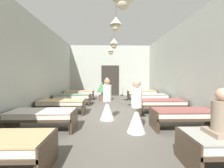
% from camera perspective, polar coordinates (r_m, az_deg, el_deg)
% --- Properties ---
extents(ground_plane, '(6.88, 12.28, 0.10)m').
position_cam_1_polar(ground_plane, '(6.49, 0.09, -11.40)').
color(ground_plane, '#59544C').
extents(room_shell, '(6.68, 11.88, 3.98)m').
position_cam_1_polar(room_shell, '(7.64, -0.19, 6.29)').
color(room_shell, '#B2B7AD').
rests_on(room_shell, ground).
extents(bed_left_row_1, '(1.90, 0.84, 0.57)m').
position_cam_1_polar(bed_left_row_1, '(4.91, -24.86, -10.56)').
color(bed_left_row_1, '#473828').
rests_on(bed_left_row_1, ground).
extents(bed_right_row_1, '(1.90, 0.84, 0.57)m').
position_cam_1_polar(bed_right_row_1, '(5.06, 25.58, -10.17)').
color(bed_right_row_1, '#473828').
rests_on(bed_right_row_1, ground).
extents(bed_left_row_2, '(1.90, 0.84, 0.57)m').
position_cam_1_polar(bed_left_row_2, '(6.66, -18.34, -6.88)').
color(bed_left_row_2, '#473828').
rests_on(bed_left_row_2, ground).
extents(bed_right_row_2, '(1.90, 0.84, 0.57)m').
position_cam_1_polar(bed_right_row_2, '(6.77, 18.20, -6.71)').
color(bed_right_row_2, '#473828').
rests_on(bed_right_row_2, ground).
extents(bed_left_row_3, '(1.90, 0.84, 0.57)m').
position_cam_1_polar(bed_left_row_3, '(8.48, -14.62, -4.70)').
color(bed_left_row_3, '#473828').
rests_on(bed_left_row_3, ground).
extents(bed_right_row_3, '(1.90, 0.84, 0.57)m').
position_cam_1_polar(bed_right_row_3, '(8.57, 13.90, -4.62)').
color(bed_right_row_3, '#473828').
rests_on(bed_right_row_3, ground).
extents(bed_left_row_4, '(1.90, 0.84, 0.57)m').
position_cam_1_polar(bed_left_row_4, '(10.32, -12.23, -3.29)').
color(bed_left_row_4, '#473828').
rests_on(bed_left_row_4, ground).
extents(bed_right_row_4, '(1.90, 0.84, 0.57)m').
position_cam_1_polar(bed_right_row_4, '(10.40, 11.11, -3.24)').
color(bed_right_row_4, '#473828').
rests_on(bed_right_row_4, ground).
extents(nurse_near_aisle, '(0.52, 0.52, 1.49)m').
position_cam_1_polar(nurse_near_aisle, '(9.41, -1.94, -3.29)').
color(nurse_near_aisle, white).
rests_on(nurse_near_aisle, ground).
extents(nurse_mid_aisle, '(0.52, 0.52, 1.49)m').
position_cam_1_polar(nurse_mid_aisle, '(4.34, 9.15, -10.89)').
color(nurse_mid_aisle, white).
rests_on(nurse_mid_aisle, ground).
extents(nurse_far_aisle, '(0.52, 0.52, 1.49)m').
position_cam_1_polar(nurse_far_aisle, '(5.48, -1.82, -7.91)').
color(nurse_far_aisle, white).
rests_on(nurse_far_aisle, ground).
extents(patient_seated_primary, '(0.44, 0.44, 0.80)m').
position_cam_1_polar(patient_seated_primary, '(3.20, 35.99, -10.22)').
color(patient_seated_primary, gray).
rests_on(patient_seated_primary, bed_right_row_0).
extents(potted_plant, '(0.61, 0.61, 1.21)m').
position_cam_1_polar(potted_plant, '(9.47, -3.79, -1.79)').
color(potted_plant, brown).
rests_on(potted_plant, ground).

